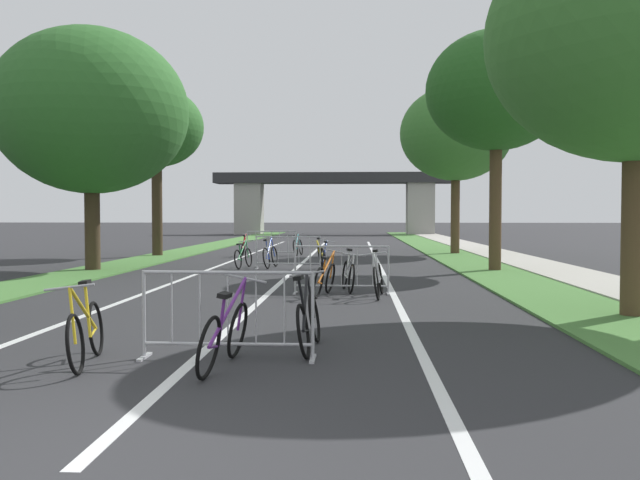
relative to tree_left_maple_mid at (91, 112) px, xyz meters
name	(u,v)px	position (x,y,z in m)	size (l,w,h in m)	color
ground_plane	(70,473)	(6.12, -15.87, -4.84)	(300.00, 300.00, 0.00)	#2B2B2D
grass_verge_left	(191,250)	(0.18, 11.67, -4.81)	(2.05, 67.31, 0.05)	#477A38
grass_verge_right	(442,251)	(12.06, 11.67, -4.81)	(2.05, 67.31, 0.05)	#477A38
sidewalk_path_right	(486,251)	(14.08, 11.67, -4.80)	(2.00, 67.31, 0.08)	#ADA89E
lane_stripe_center	(302,263)	(6.12, 3.60, -4.83)	(0.14, 38.94, 0.01)	silver
lane_stripe_right_lane	(378,264)	(8.82, 3.60, -4.83)	(0.14, 38.94, 0.01)	silver
lane_stripe_left_lane	(226,263)	(3.41, 3.60, -4.83)	(0.14, 38.94, 0.01)	silver
overpass_bridge	(334,193)	(6.12, 39.76, -1.14)	(21.13, 2.94, 5.44)	#2D2D30
tree_left_maple_mid	(91,112)	(0.00, 0.00, 0.00)	(5.85, 5.85, 7.34)	#3D2D1E
tree_left_oak_mid	(156,128)	(-0.19, 7.40, 0.46)	(3.87, 3.87, 6.99)	#3D2D1E
tree_right_oak_near	(637,35)	(12.60, -8.77, -0.19)	(4.90, 4.90, 6.74)	#4C3823
tree_right_cypress_far	(496,91)	(12.23, 0.52, 0.59)	(4.24, 4.24, 7.26)	#4C3823
tree_right_pine_far	(456,134)	(12.35, 9.58, 0.41)	(4.84, 4.84, 7.32)	#4C3823
crowd_barrier_nearest	(228,316)	(6.50, -12.31, -4.32)	(2.07, 0.45, 1.05)	#ADADB2
crowd_barrier_second	(342,270)	(7.71, -5.63, -4.32)	(2.08, 0.47, 1.05)	#ADADB2
crowd_barrier_third	(288,253)	(5.89, 1.04, -4.32)	(2.07, 0.45, 1.05)	#ADADB2
crowd_barrier_fourth	(271,244)	(4.52, 7.72, -4.32)	(2.08, 0.50, 1.05)	#ADADB2
bicycle_yellow_0	(322,256)	(6.93, 1.40, -4.45)	(0.69, 1.68, 1.00)	black
bicycle_blue_1	(270,256)	(5.25, 1.55, -4.45)	(0.44, 1.66, 1.00)	black
bicycle_silver_2	(378,279)	(8.48, -6.15, -4.45)	(0.57, 1.77, 0.98)	black
bicycle_teal_3	(298,247)	(5.58, 8.21, -4.46)	(0.52, 1.67, 0.95)	black
bicycle_orange_4	(325,279)	(7.36, -6.03, -4.47)	(0.65, 1.68, 0.98)	black
bicycle_white_5	(348,275)	(7.85, -5.10, -4.47)	(0.57, 1.65, 0.95)	black
bicycle_black_6	(308,321)	(7.42, -11.74, -4.46)	(0.47, 1.72, 0.98)	black
bicycle_green_7	(243,257)	(4.39, 1.42, -4.48)	(0.53, 1.65, 0.90)	black
bicycle_red_8	(243,248)	(3.40, 7.34, -4.48)	(0.42, 1.58, 0.97)	black
bicycle_purple_9	(225,335)	(6.56, -12.81, -4.46)	(0.59, 1.76, 1.02)	black
bicycle_yellow_10	(86,332)	(4.94, -12.69, -4.46)	(0.52, 1.67, 0.98)	black
bicycle_blue_11	(324,259)	(7.03, 0.57, -4.49)	(0.50, 1.64, 0.94)	black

